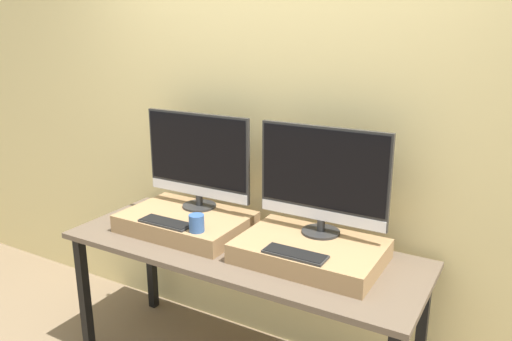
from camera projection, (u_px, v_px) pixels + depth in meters
The scene contains 9 objects.
wall_back at pixel (279, 133), 2.79m from camera, with size 8.00×0.04×2.60m.
workbench at pixel (240, 260), 2.61m from camera, with size 1.90×0.69×0.77m.
wooden_riser_left at pixel (186, 222), 2.79m from camera, with size 0.69×0.47×0.10m.
monitor_left at pixel (198, 158), 2.80m from camera, with size 0.67×0.19×0.55m.
keyboard_left at pixel (166, 222), 2.63m from camera, with size 0.30×0.11×0.01m.
mug at pixel (197, 223), 2.53m from camera, with size 0.08×0.08×0.09m.
wooden_riser_right at pixel (310, 251), 2.43m from camera, with size 0.69×0.47×0.10m.
monitor_right at pixel (323, 178), 2.44m from camera, with size 0.67×0.19×0.55m.
keyboard_right at pixel (295, 254), 2.27m from camera, with size 0.30×0.11×0.01m.
Camera 1 is at (1.26, -1.67, 1.87)m, focal length 35.00 mm.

